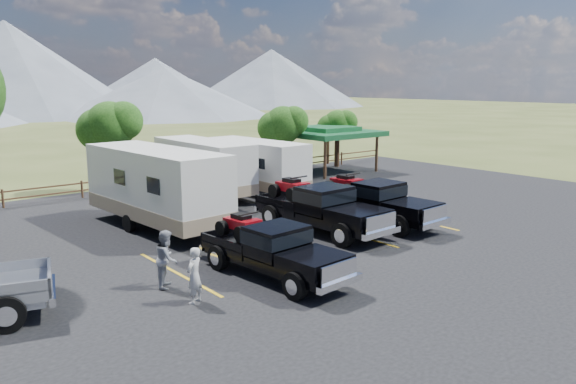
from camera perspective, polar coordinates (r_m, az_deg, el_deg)
ground at (r=19.83m, az=10.26°, el=-7.57°), size 320.00×320.00×0.00m
asphalt_lot at (r=21.78m, az=4.23°, el=-5.66°), size 44.00×34.00×0.04m
stall_lines at (r=22.48m, az=2.47°, el=-5.04°), size 12.12×5.50×0.01m
tree_ne_a at (r=37.44m, az=-0.54°, el=6.79°), size 3.11×2.92×4.76m
tree_ne_b at (r=42.19m, az=5.00°, el=6.75°), size 2.77×2.59×4.27m
tree_north at (r=33.56m, az=-17.68°, el=6.38°), size 3.46×3.24×5.25m
rail_fence at (r=35.17m, az=-10.97°, el=1.59°), size 36.12×0.12×1.00m
pavilion at (r=40.12m, az=3.98°, el=6.06°), size 6.20×6.20×3.22m
rig_left at (r=18.31m, az=-1.64°, el=-5.78°), size 2.39×5.93×1.94m
rig_center at (r=23.75m, az=3.25°, el=-1.53°), size 2.54×6.69×2.21m
rig_right at (r=25.38m, az=8.71°, el=-0.91°), size 2.48×6.47×2.13m
trailer_left at (r=24.73m, az=-13.20°, el=0.47°), size 3.11×10.00×3.46m
trailer_center at (r=31.22m, az=-8.59°, el=2.47°), size 2.43×8.98×3.13m
trailer_right at (r=31.94m, az=-3.35°, el=2.66°), size 2.66×8.69×3.01m
person_a at (r=16.40m, az=-9.51°, el=-8.36°), size 0.72×0.63×1.66m
person_b at (r=17.81m, az=-12.21°, el=-6.63°), size 1.08×1.11×1.80m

